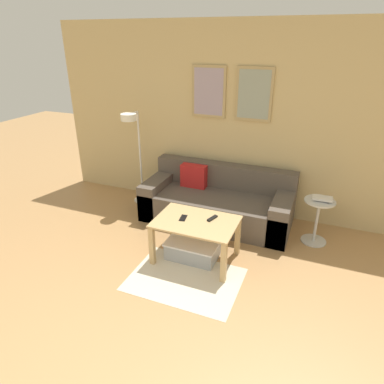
{
  "coord_description": "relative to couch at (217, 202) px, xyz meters",
  "views": [
    {
      "loc": [
        1.09,
        -1.03,
        2.34
      ],
      "look_at": [
        -0.13,
        1.98,
        0.85
      ],
      "focal_mm": 32.0,
      "sensor_mm": 36.0,
      "label": 1
    }
  ],
  "objects": [
    {
      "name": "coffee_table",
      "position": [
        0.07,
        -0.98,
        0.14
      ],
      "size": [
        0.9,
        0.62,
        0.49
      ],
      "color": "tan",
      "rests_on": "ground_plane"
    },
    {
      "name": "book_stack",
      "position": [
        1.32,
        -0.07,
        0.33
      ],
      "size": [
        0.24,
        0.18,
        0.04
      ],
      "color": "#4C4C51",
      "rests_on": "side_table"
    },
    {
      "name": "area_rug",
      "position": [
        0.1,
        -1.37,
        -0.26
      ],
      "size": [
        1.15,
        0.83,
        0.01
      ],
      "primitive_type": "cube",
      "color": "beige",
      "rests_on": "ground_plane"
    },
    {
      "name": "storage_bin",
      "position": [
        0.03,
        -0.94,
        -0.16
      ],
      "size": [
        0.59,
        0.44,
        0.21
      ],
      "color": "#9EA3A8",
      "rests_on": "ground_plane"
    },
    {
      "name": "wall_back",
      "position": [
        0.17,
        0.45,
        1.02
      ],
      "size": [
        5.6,
        0.09,
        2.55
      ],
      "color": "tan",
      "rests_on": "ground_plane"
    },
    {
      "name": "floor_lamp",
      "position": [
        -1.25,
        -0.01,
        0.7
      ],
      "size": [
        0.27,
        0.47,
        1.39
      ],
      "color": "white",
      "rests_on": "ground_plane"
    },
    {
      "name": "side_table",
      "position": [
        1.3,
        -0.09,
        0.08
      ],
      "size": [
        0.36,
        0.36,
        0.57
      ],
      "color": "silver",
      "rests_on": "ground_plane"
    },
    {
      "name": "cell_phone",
      "position": [
        -0.08,
        -0.98,
        0.24
      ],
      "size": [
        0.09,
        0.15,
        0.01
      ],
      "primitive_type": "cube",
      "rotation": [
        0.0,
        0.0,
        0.15
      ],
      "color": "black",
      "rests_on": "coffee_table"
    },
    {
      "name": "couch",
      "position": [
        0.0,
        0.0,
        0.0
      ],
      "size": [
        1.99,
        0.85,
        0.72
      ],
      "color": "brown",
      "rests_on": "ground_plane"
    },
    {
      "name": "remote_control",
      "position": [
        0.22,
        -0.87,
        0.24
      ],
      "size": [
        0.08,
        0.16,
        0.02
      ],
      "primitive_type": "cube",
      "rotation": [
        0.0,
        0.0,
        -0.3
      ],
      "color": "black",
      "rests_on": "coffee_table"
    }
  ]
}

